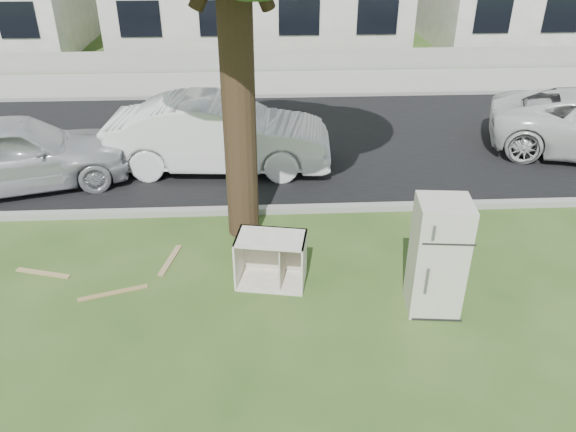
{
  "coord_description": "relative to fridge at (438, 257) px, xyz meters",
  "views": [
    {
      "loc": [
        -0.06,
        -6.85,
        5.18
      ],
      "look_at": [
        0.32,
        0.6,
        0.96
      ],
      "focal_mm": 35.0,
      "sensor_mm": 36.0,
      "label": 1
    }
  ],
  "objects": [
    {
      "name": "low_wall",
      "position": [
        -2.35,
        13.08,
        -0.51
      ],
      "size": [
        120.0,
        0.15,
        0.7
      ],
      "primitive_type": "cube",
      "color": "gray",
      "rests_on": "ground"
    },
    {
      "name": "fridge",
      "position": [
        0.0,
        0.0,
        0.0
      ],
      "size": [
        0.77,
        0.73,
        1.72
      ],
      "primitive_type": "cube",
      "rotation": [
        0.0,
        0.0,
        -0.1
      ],
      "color": "beige",
      "rests_on": "ground"
    },
    {
      "name": "car_center",
      "position": [
        -3.3,
        5.04,
        -0.08
      ],
      "size": [
        4.84,
        1.97,
        1.56
      ],
      "primitive_type": "imported",
      "rotation": [
        0.0,
        0.0,
        1.5
      ],
      "color": "silver",
      "rests_on": "ground"
    },
    {
      "name": "kerb_near",
      "position": [
        -2.35,
        2.93,
        -0.86
      ],
      "size": [
        120.0,
        0.18,
        0.12
      ],
      "primitive_type": "cube",
      "color": "gray",
      "rests_on": "ground"
    },
    {
      "name": "plank_b",
      "position": [
        -5.92,
        1.12,
        -0.85
      ],
      "size": [
        0.92,
        0.35,
        0.02
      ],
      "primitive_type": "cube",
      "rotation": [
        0.0,
        0.0,
        -0.28
      ],
      "color": "#A38755",
      "rests_on": "ground"
    },
    {
      "name": "plank_a",
      "position": [
        -4.69,
        0.54,
        -0.85
      ],
      "size": [
        1.0,
        0.39,
        0.02
      ],
      "primitive_type": "cube",
      "rotation": [
        0.0,
        0.0,
        0.3
      ],
      "color": "#967848",
      "rests_on": "ground"
    },
    {
      "name": "cabinet",
      "position": [
        -2.3,
        0.72,
        -0.46
      ],
      "size": [
        1.13,
        0.82,
        0.81
      ],
      "primitive_type": "cube",
      "rotation": [
        0.0,
        0.0,
        -0.18
      ],
      "color": "silver",
      "rests_on": "ground"
    },
    {
      "name": "kerb_far",
      "position": [
        -2.35,
        10.03,
        -0.86
      ],
      "size": [
        120.0,
        0.18,
        0.12
      ],
      "primitive_type": "cube",
      "color": "gray",
      "rests_on": "ground"
    },
    {
      "name": "car_left",
      "position": [
        -7.34,
        4.3,
        -0.11
      ],
      "size": [
        4.75,
        2.92,
        1.51
      ],
      "primitive_type": "imported",
      "rotation": [
        0.0,
        0.0,
        1.85
      ],
      "color": "#B7B9BF",
      "rests_on": "ground"
    },
    {
      "name": "road",
      "position": [
        -2.35,
        6.48,
        -0.86
      ],
      "size": [
        120.0,
        7.0,
        0.01
      ],
      "primitive_type": "cube",
      "color": "black",
      "rests_on": "ground"
    },
    {
      "name": "plank_c",
      "position": [
        -3.95,
        1.38,
        -0.85
      ],
      "size": [
        0.29,
        0.88,
        0.02
      ],
      "primitive_type": "cube",
      "rotation": [
        0.0,
        0.0,
        1.35
      ],
      "color": "#A4825B",
      "rests_on": "ground"
    },
    {
      "name": "ground",
      "position": [
        -2.35,
        0.48,
        -0.86
      ],
      "size": [
        120.0,
        120.0,
        0.0
      ],
      "primitive_type": "plane",
      "color": "#2C481A"
    },
    {
      "name": "sidewalk",
      "position": [
        -2.35,
        11.48,
        -0.86
      ],
      "size": [
        120.0,
        2.8,
        0.01
      ],
      "primitive_type": "cube",
      "color": "gray",
      "rests_on": "ground"
    }
  ]
}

